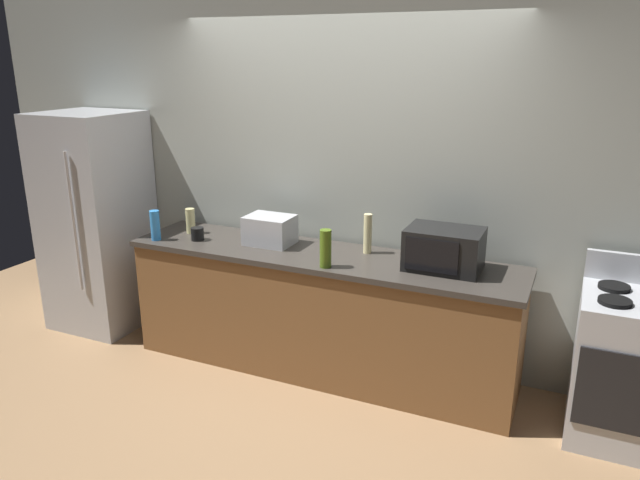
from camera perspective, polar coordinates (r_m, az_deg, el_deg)
The scene contains 12 objects.
ground_plane at distance 4.25m, azimuth -2.28°, elevation -14.48°, with size 8.00×8.00×0.00m, color #93704C.
back_wall at distance 4.44m, azimuth 2.18°, elevation 5.75°, with size 6.40×0.10×2.70m, color #9EA399.
counter_run at distance 4.36m, azimuth 0.00°, elevation -6.90°, with size 2.84×0.64×0.90m.
refrigerator at distance 5.34m, azimuth -20.51°, elevation 1.66°, with size 0.72×0.73×1.80m.
stove_range at distance 4.06m, azimuth 27.24°, elevation -10.78°, with size 0.60×0.61×1.08m.
microwave at distance 3.94m, azimuth 11.72°, elevation -0.85°, with size 0.48×0.35×0.27m.
toaster_oven at distance 4.40m, azimuth -4.80°, elevation 0.96°, with size 0.34×0.26×0.21m, color #B7BABF.
bottle_spray_cleaner at distance 4.64m, azimuth -15.42°, elevation 1.36°, with size 0.07×0.07×0.23m, color #338CE5.
bottle_olive_oil at distance 3.90m, azimuth 0.53°, elevation -0.82°, with size 0.08×0.08×0.25m, color #4C6B19.
bottle_hand_soap at distance 4.18m, azimuth 4.57°, elevation 0.61°, with size 0.06×0.06×0.28m, color beige.
bottle_vinegar at distance 4.76m, azimuth -12.23°, elevation 1.80°, with size 0.07×0.07×0.20m, color beige.
mug_black at distance 4.58m, azimuth -11.59°, elevation 0.57°, with size 0.10×0.10×0.10m, color black.
Camera 1 is at (1.63, -3.23, 2.24)m, focal length 33.60 mm.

